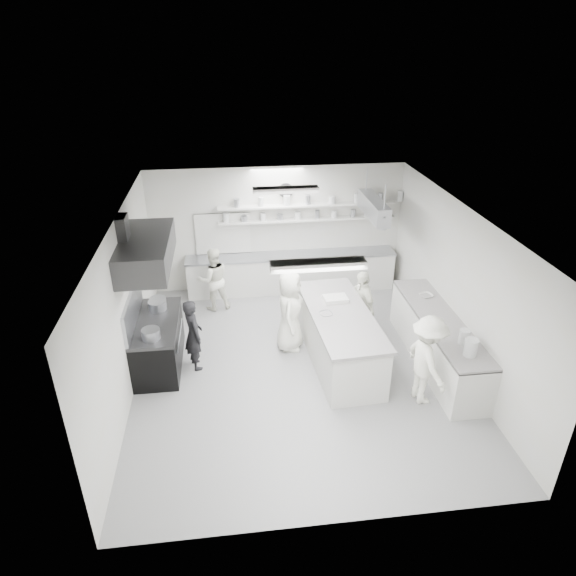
{
  "coord_description": "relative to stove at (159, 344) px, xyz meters",
  "views": [
    {
      "loc": [
        -1.16,
        -7.84,
        5.72
      ],
      "look_at": [
        -0.11,
        0.6,
        1.38
      ],
      "focal_mm": 31.44,
      "sensor_mm": 36.0,
      "label": 1
    }
  ],
  "objects": [
    {
      "name": "light_fixture_rear",
      "position": [
        2.6,
        1.4,
        2.49
      ],
      "size": [
        1.3,
        0.25,
        0.1
      ],
      "primitive_type": "cube",
      "color": "silver",
      "rests_on": "ceiling"
    },
    {
      "name": "cook_right",
      "position": [
        4.61,
        -1.63,
        0.37
      ],
      "size": [
        0.76,
        1.13,
        1.63
      ],
      "primitive_type": "imported",
      "rotation": [
        0.0,
        0.0,
        1.72
      ],
      "color": "white",
      "rests_on": "floor"
    },
    {
      "name": "bowl_island_b",
      "position": [
        3.24,
        0.3,
        0.59
      ],
      "size": [
        0.24,
        0.24,
        0.06
      ],
      "primitive_type": "imported",
      "rotation": [
        0.0,
        0.0,
        0.41
      ],
      "color": "silver",
      "rests_on": "prep_island"
    },
    {
      "name": "stove",
      "position": [
        0.0,
        0.0,
        0.0
      ],
      "size": [
        0.8,
        1.8,
        0.9
      ],
      "primitive_type": "cube",
      "color": "black",
      "rests_on": "floor"
    },
    {
      "name": "right_counter",
      "position": [
        5.25,
        -0.6,
        0.02
      ],
      "size": [
        0.74,
        3.3,
        0.94
      ],
      "primitive_type": "cube",
      "color": "silver",
      "rests_on": "floor"
    },
    {
      "name": "wall_left",
      "position": [
        -0.4,
        -0.4,
        1.05
      ],
      "size": [
        0.04,
        7.0,
        3.0
      ],
      "primitive_type": "cube",
      "color": "beige",
      "rests_on": "floor"
    },
    {
      "name": "cook_island_right",
      "position": [
        4.03,
        0.46,
        0.31
      ],
      "size": [
        0.6,
        0.95,
        1.51
      ],
      "primitive_type": "imported",
      "rotation": [
        0.0,
        0.0,
        -1.29
      ],
      "color": "white",
      "rests_on": "floor"
    },
    {
      "name": "bowl_island_a",
      "position": [
        3.14,
        -0.3,
        0.59
      ],
      "size": [
        0.3,
        0.3,
        0.06
      ],
      "primitive_type": "imported",
      "rotation": [
        0.0,
        0.0,
        0.27
      ],
      "color": "#A0A3AA",
      "rests_on": "prep_island"
    },
    {
      "name": "back_counter",
      "position": [
        2.9,
        2.8,
        0.01
      ],
      "size": [
        5.0,
        0.6,
        0.92
      ],
      "primitive_type": "cube",
      "color": "silver",
      "rests_on": "floor"
    },
    {
      "name": "shelf_upper",
      "position": [
        3.3,
        2.97,
        1.65
      ],
      "size": [
        4.2,
        0.26,
        0.04
      ],
      "primitive_type": "cube",
      "color": "silver",
      "rests_on": "wall_back"
    },
    {
      "name": "wall_back",
      "position": [
        2.6,
        3.1,
        1.05
      ],
      "size": [
        6.0,
        0.04,
        3.0
      ],
      "primitive_type": "cube",
      "color": "beige",
      "rests_on": "floor"
    },
    {
      "name": "floor",
      "position": [
        2.6,
        -0.4,
        -0.46
      ],
      "size": [
        6.0,
        7.0,
        0.02
      ],
      "primitive_type": "cube",
      "color": "#9A9A9B",
      "rests_on": "ground"
    },
    {
      "name": "wall_clock",
      "position": [
        2.8,
        3.06,
        2.0
      ],
      "size": [
        0.32,
        0.05,
        0.32
      ],
      "primitive_type": "cylinder",
      "rotation": [
        1.57,
        0.0,
        0.0
      ],
      "color": "silver",
      "rests_on": "wall_back"
    },
    {
      "name": "cook_back",
      "position": [
        1.04,
        2.08,
        0.29
      ],
      "size": [
        0.83,
        0.71,
        1.48
      ],
      "primitive_type": "imported",
      "rotation": [
        0.0,
        0.0,
        -2.91
      ],
      "color": "white",
      "rests_on": "floor"
    },
    {
      "name": "pass_through_window",
      "position": [
        1.3,
        3.08,
        1.0
      ],
      "size": [
        1.3,
        0.04,
        1.0
      ],
      "primitive_type": "cube",
      "color": "black",
      "rests_on": "wall_back"
    },
    {
      "name": "stove_pot",
      "position": [
        0.0,
        0.43,
        0.57
      ],
      "size": [
        0.34,
        0.34,
        0.23
      ],
      "primitive_type": "cylinder",
      "color": "#A0A3AA",
      "rests_on": "stove"
    },
    {
      "name": "shelf_lower",
      "position": [
        3.3,
        2.97,
        1.3
      ],
      "size": [
        4.2,
        0.26,
        0.04
      ],
      "primitive_type": "cube",
      "color": "silver",
      "rests_on": "wall_back"
    },
    {
      "name": "wall_front",
      "position": [
        2.6,
        -3.9,
        1.05
      ],
      "size": [
        6.0,
        0.04,
        3.0
      ],
      "primitive_type": "cube",
      "color": "beige",
      "rests_on": "floor"
    },
    {
      "name": "light_fixture_front",
      "position": [
        2.6,
        -2.2,
        2.49
      ],
      "size": [
        1.3,
        0.25,
        0.1
      ],
      "primitive_type": "cube",
      "color": "silver",
      "rests_on": "ceiling"
    },
    {
      "name": "cook_island_left",
      "position": [
        2.54,
        0.27,
        0.38
      ],
      "size": [
        0.71,
        0.91,
        1.66
      ],
      "primitive_type": "imported",
      "rotation": [
        0.0,
        0.0,
        1.33
      ],
      "color": "white",
      "rests_on": "floor"
    },
    {
      "name": "pot_rack",
      "position": [
        4.6,
        2.0,
        1.85
      ],
      "size": [
        0.3,
        1.6,
        0.4
      ],
      "primitive_type": "cube",
      "color": "#A0A3AA",
      "rests_on": "ceiling"
    },
    {
      "name": "exhaust_hood",
      "position": [
        0.0,
        -0.0,
        1.9
      ],
      "size": [
        0.85,
        2.0,
        0.5
      ],
      "primitive_type": "cube",
      "color": "#313032",
      "rests_on": "wall_left"
    },
    {
      "name": "cook_stove",
      "position": [
        0.68,
        -0.16,
        0.26
      ],
      "size": [
        0.49,
        0.6,
        1.42
      ],
      "primitive_type": "imported",
      "rotation": [
        0.0,
        0.0,
        1.9
      ],
      "color": "black",
      "rests_on": "floor"
    },
    {
      "name": "ceiling",
      "position": [
        2.6,
        -0.4,
        2.56
      ],
      "size": [
        6.0,
        7.0,
        0.02
      ],
      "primitive_type": "cube",
      "color": "silver",
      "rests_on": "wall_back"
    },
    {
      "name": "prep_island",
      "position": [
        3.42,
        -0.32,
        0.06
      ],
      "size": [
        1.19,
        2.81,
        1.01
      ],
      "primitive_type": "cube",
      "rotation": [
        0.0,
        0.0,
        0.06
      ],
      "color": "silver",
      "rests_on": "floor"
    },
    {
      "name": "wall_right",
      "position": [
        5.6,
        -0.4,
        1.05
      ],
      "size": [
        0.04,
        7.0,
        3.0
      ],
      "primitive_type": "cube",
      "color": "beige",
      "rests_on": "floor"
    },
    {
      "name": "bowl_right",
      "position": [
        5.31,
        0.3,
        0.52
      ],
      "size": [
        0.32,
        0.32,
        0.06
      ],
      "primitive_type": "imported",
      "rotation": [
        0.0,
        0.0,
        0.23
      ],
      "color": "silver",
      "rests_on": "right_counter"
    }
  ]
}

